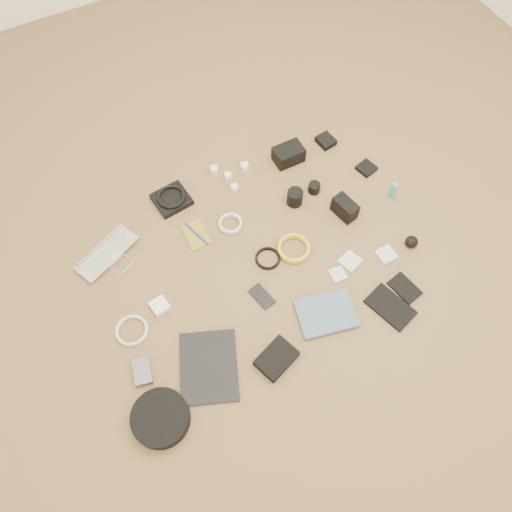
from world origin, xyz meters
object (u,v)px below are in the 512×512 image
laptop (114,259)px  phone (262,296)px  headphone_case (161,418)px  paperback (333,333)px  tablet (209,367)px  dslr_camera (289,154)px

laptop → phone: bearing=-66.8°
headphone_case → paperback: (0.72, -0.01, -0.02)m
tablet → phone: bearing=49.6°
laptop → headphone_case: (-0.08, -0.70, 0.02)m
tablet → headphone_case: size_ratio=1.33×
dslr_camera → tablet: (-0.77, -0.74, -0.03)m
laptop → tablet: bearing=-99.2°
tablet → paperback: 0.50m
headphone_case → dslr_camera: bearing=39.8°
dslr_camera → headphone_case: 1.30m
phone → paperback: (0.17, -0.27, 0.01)m
laptop → paperback: same height
laptop → headphone_case: size_ratio=1.34×
phone → headphone_case: bearing=-166.4°
dslr_camera → headphone_case: (-1.00, -0.83, -0.01)m
phone → paperback: 0.32m
dslr_camera → paperback: dslr_camera is taller
dslr_camera → tablet: size_ratio=0.48×
headphone_case → phone: bearing=25.2°
dslr_camera → tablet: 1.06m
phone → tablet: bearing=-164.4°
phone → laptop: bearing=125.4°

